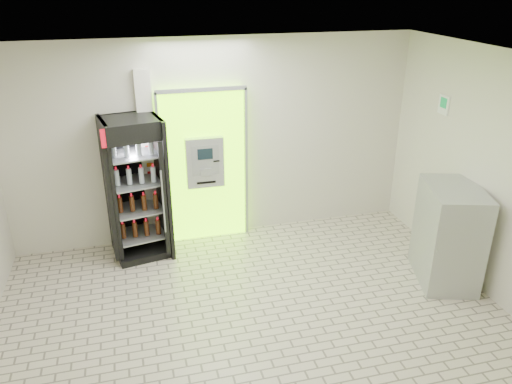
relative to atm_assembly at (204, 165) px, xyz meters
name	(u,v)px	position (x,y,z in m)	size (l,w,h in m)	color
ground	(259,331)	(0.20, -2.41, -1.17)	(6.00, 6.00, 0.00)	#BDAE9C
room_shell	(259,183)	(0.20, -2.41, 0.67)	(6.00, 6.00, 6.00)	beige
atm_assembly	(204,165)	(0.00, 0.00, 0.00)	(1.30, 0.24, 2.33)	#82FF03
pillar	(149,161)	(-0.78, 0.04, 0.13)	(0.22, 0.11, 2.60)	silver
beverage_cooler	(137,191)	(-1.00, -0.25, -0.20)	(0.88, 0.84, 2.03)	black
steel_cabinet	(448,235)	(2.86, -1.98, -0.51)	(0.93, 1.14, 1.32)	#A4A6AB
exit_sign	(444,105)	(3.19, -1.01, 0.95)	(0.02, 0.22, 0.26)	white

